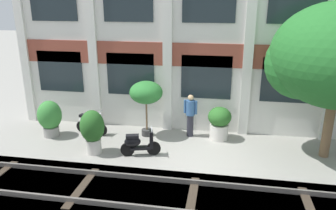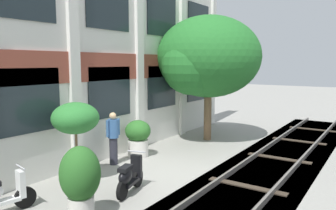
# 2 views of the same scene
# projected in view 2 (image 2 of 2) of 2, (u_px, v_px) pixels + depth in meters

# --- Properties ---
(ground_plane) EXTENTS (80.00, 80.00, 0.00)m
(ground_plane) POSITION_uv_depth(u_px,v_px,m) (176.00, 171.00, 9.82)
(ground_plane) COLOR gray
(apartment_facade) EXTENTS (15.56, 0.64, 8.89)m
(apartment_facade) POSITION_uv_depth(u_px,v_px,m) (103.00, 27.00, 10.83)
(apartment_facade) COLOR silver
(apartment_facade) RESTS_ON ground
(rail_tracks) EXTENTS (23.20, 2.80, 0.43)m
(rail_tracks) POSITION_uv_depth(u_px,v_px,m) (246.00, 192.00, 8.61)
(rail_tracks) COLOR #4C473F
(rail_tracks) RESTS_ON ground
(broadleaf_tree) EXTENTS (4.47, 4.26, 5.15)m
(broadleaf_tree) POSITION_uv_depth(u_px,v_px,m) (209.00, 59.00, 13.44)
(broadleaf_tree) COLOR brown
(broadleaf_tree) RESTS_ON ground
(potted_plant_stone_basin) EXTENTS (0.88, 0.88, 1.27)m
(potted_plant_stone_basin) POSITION_uv_depth(u_px,v_px,m) (138.00, 137.00, 11.29)
(potted_plant_stone_basin) COLOR beige
(potted_plant_stone_basin) RESTS_ON ground
(potted_plant_ribbed_drum) EXTENTS (0.83, 0.83, 1.57)m
(potted_plant_ribbed_drum) POSITION_uv_depth(u_px,v_px,m) (80.00, 179.00, 6.65)
(potted_plant_ribbed_drum) COLOR beige
(potted_plant_ribbed_drum) RESTS_ON ground
(potted_plant_low_pan) EXTENTS (1.26, 1.26, 2.19)m
(potted_plant_low_pan) POSITION_uv_depth(u_px,v_px,m) (75.00, 120.00, 8.77)
(potted_plant_low_pan) COLOR #333333
(potted_plant_low_pan) RESTS_ON ground
(scooter_near_curb) EXTENTS (1.37, 0.56, 0.98)m
(scooter_near_curb) POSITION_uv_depth(u_px,v_px,m) (0.00, 196.00, 6.93)
(scooter_near_curb) COLOR black
(scooter_near_curb) RESTS_ON ground
(scooter_second_parked) EXTENTS (1.36, 0.62, 0.98)m
(scooter_second_parked) POSITION_uv_depth(u_px,v_px,m) (129.00, 177.00, 8.07)
(scooter_second_parked) COLOR black
(scooter_second_parked) RESTS_ON ground
(resident_by_doorway) EXTENTS (0.53, 0.34, 1.68)m
(resident_by_doorway) POSITION_uv_depth(u_px,v_px,m) (113.00, 137.00, 10.38)
(resident_by_doorway) COLOR #282833
(resident_by_doorway) RESTS_ON ground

